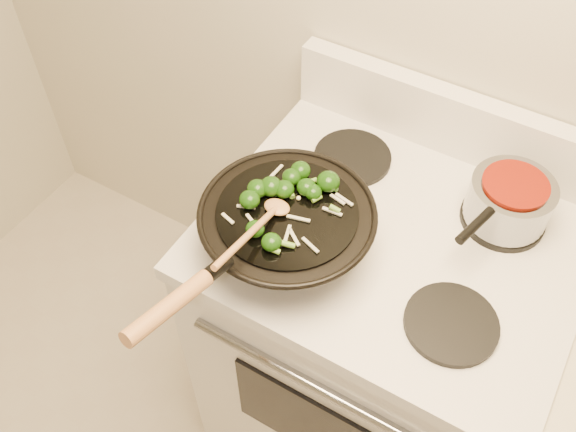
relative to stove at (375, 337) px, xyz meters
The scene contains 5 objects.
stove is the anchor object (origin of this frame).
wok 0.57m from the stove, 138.91° to the right, with size 0.35×0.58×0.20m.
stirfry 0.63m from the stove, 147.74° to the right, with size 0.21×0.23×0.04m.
wooden_spoon 0.67m from the stove, 131.39° to the right, with size 0.05×0.24×0.08m.
saucepan 0.56m from the stove, 38.97° to the left, with size 0.17×0.28×0.10m.
Camera 1 is at (-0.01, 0.34, 1.99)m, focal length 40.00 mm.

